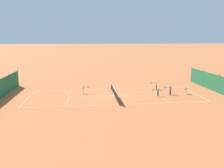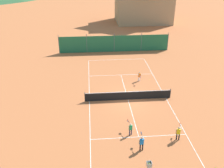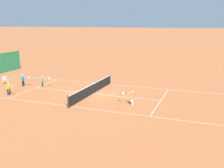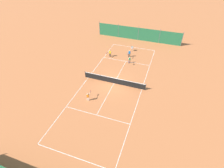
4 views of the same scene
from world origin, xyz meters
The scene contains 12 objects.
ground_plane centered at (0.00, 0.00, 0.00)m, with size 600.00×600.00×0.00m, color #BC6638.
court_line_markings centered at (0.00, 0.00, 0.00)m, with size 8.25×23.85×0.01m.
tennis_net centered at (0.00, 0.00, 0.50)m, with size 9.18×0.08×1.06m.
windscreen_fence_far centered at (0.00, 15.50, 1.31)m, with size 17.28×0.08×2.90m.
player_far_service centered at (3.15, -7.03, 0.75)m, with size 0.60×1.02×1.29m.
player_near_baseline centered at (2.00, 4.40, 0.69)m, with size 0.39×1.02×1.17m.
player_near_service centered at (-0.68, -6.01, 0.68)m, with size 0.37×1.01×1.15m.
player_far_baseline centered at (-0.11, -8.04, 0.76)m, with size 0.44×1.08×1.30m.
tennis_ball_alley_left centered at (4.91, -10.43, 0.03)m, with size 0.07×0.07×0.07m, color #CCE033.
tennis_ball_near_corner centered at (3.37, 4.65, 0.03)m, with size 0.07×0.07×0.07m, color #CCE033.
tennis_ball_by_net_left centered at (4.11, 0.49, 0.03)m, with size 0.07×0.07×0.07m, color #CCE033.
ball_hopper centered at (-0.02, -10.41, 0.66)m, with size 0.36×0.36×0.89m.
Camera 2 is at (-3.82, -24.00, 13.80)m, focal length 42.00 mm.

